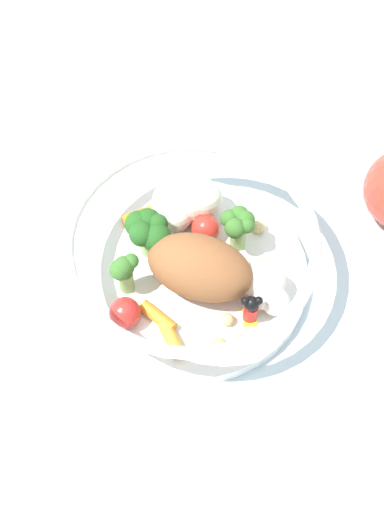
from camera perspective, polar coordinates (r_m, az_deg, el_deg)
The scene contains 2 objects.
ground_plane at distance 0.62m, azimuth -1.65°, elevation -1.22°, with size 2.40×2.40×0.00m, color silver.
food_container at distance 0.59m, azimuth 0.25°, elevation 0.13°, with size 0.20×0.20×0.07m.
Camera 1 is at (0.28, -0.16, 0.53)m, focal length 50.64 mm.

